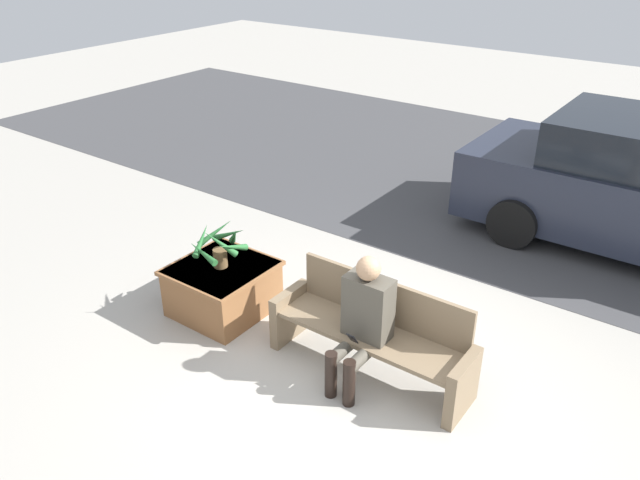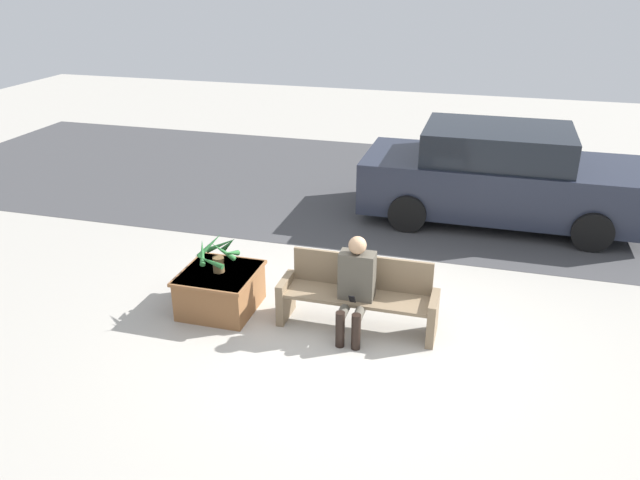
# 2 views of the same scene
# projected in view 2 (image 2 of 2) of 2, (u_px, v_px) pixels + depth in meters

# --- Properties ---
(ground_plane) EXTENTS (30.00, 30.00, 0.00)m
(ground_plane) POSITION_uv_depth(u_px,v_px,m) (356.00, 337.00, 7.13)
(ground_plane) COLOR #ADA89E
(road_surface) EXTENTS (20.00, 6.00, 0.01)m
(road_surface) POSITION_uv_depth(u_px,v_px,m) (417.00, 190.00, 11.72)
(road_surface) COLOR #424244
(road_surface) RESTS_ON ground_plane
(bench) EXTENTS (1.83, 0.49, 0.83)m
(bench) POSITION_uv_depth(u_px,v_px,m) (358.00, 295.00, 7.21)
(bench) COLOR #7A664C
(bench) RESTS_ON ground_plane
(person_seated) EXTENTS (0.40, 0.56, 1.18)m
(person_seated) POSITION_uv_depth(u_px,v_px,m) (355.00, 283.00, 6.96)
(person_seated) COLOR #4C473D
(person_seated) RESTS_ON ground_plane
(planter_box) EXTENTS (0.90, 0.92, 0.51)m
(planter_box) POSITION_uv_depth(u_px,v_px,m) (220.00, 289.00, 7.60)
(planter_box) COLOR brown
(planter_box) RESTS_ON ground_plane
(potted_plant) EXTENTS (0.52, 0.53, 0.49)m
(potted_plant) POSITION_uv_depth(u_px,v_px,m) (218.00, 253.00, 7.41)
(potted_plant) COLOR brown
(potted_plant) RESTS_ON planter_box
(parked_car) EXTENTS (4.40, 1.98, 1.54)m
(parked_car) POSITION_uv_depth(u_px,v_px,m) (499.00, 176.00, 10.10)
(parked_car) COLOR #232838
(parked_car) RESTS_ON ground_plane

